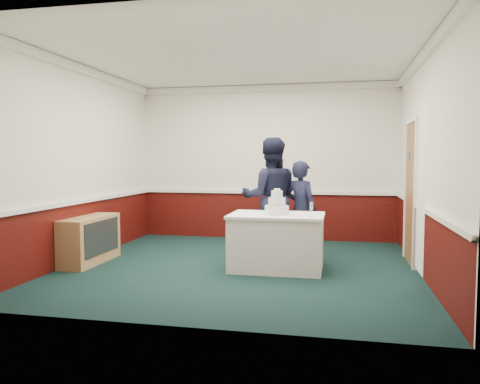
% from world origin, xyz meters
% --- Properties ---
extents(ground, '(5.00, 5.00, 0.00)m').
position_xyz_m(ground, '(0.00, 0.00, 0.00)').
color(ground, '#122C27').
rests_on(ground, ground).
extents(room_shell, '(5.00, 5.00, 3.00)m').
position_xyz_m(room_shell, '(0.08, 0.61, 1.97)').
color(room_shell, white).
rests_on(room_shell, ground).
extents(sideboard, '(0.41, 1.20, 0.70)m').
position_xyz_m(sideboard, '(-2.28, -0.19, 0.35)').
color(sideboard, '#996E4A').
rests_on(sideboard, ground).
extents(cake_table, '(1.32, 0.92, 0.79)m').
position_xyz_m(cake_table, '(0.54, -0.03, 0.40)').
color(cake_table, white).
rests_on(cake_table, ground).
extents(wedding_cake, '(0.35, 0.35, 0.36)m').
position_xyz_m(wedding_cake, '(0.54, -0.03, 0.90)').
color(wedding_cake, white).
rests_on(wedding_cake, cake_table).
extents(cake_knife, '(0.04, 0.22, 0.00)m').
position_xyz_m(cake_knife, '(0.51, -0.23, 0.79)').
color(cake_knife, silver).
rests_on(cake_knife, cake_table).
extents(champagne_flute, '(0.05, 0.05, 0.21)m').
position_xyz_m(champagne_flute, '(1.04, -0.31, 0.93)').
color(champagne_flute, silver).
rests_on(champagne_flute, cake_table).
extents(person_man, '(1.06, 0.91, 1.91)m').
position_xyz_m(person_man, '(0.33, 0.79, 0.95)').
color(person_man, black).
rests_on(person_man, ground).
extents(person_woman, '(0.67, 0.62, 1.54)m').
position_xyz_m(person_woman, '(0.82, 0.76, 0.77)').
color(person_woman, black).
rests_on(person_woman, ground).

